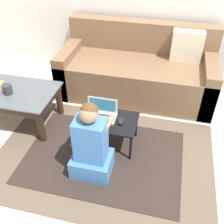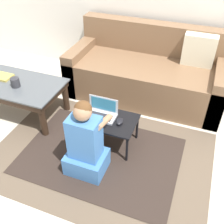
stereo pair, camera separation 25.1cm
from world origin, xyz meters
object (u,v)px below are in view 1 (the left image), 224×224
at_px(laptop_desk, 108,122).
at_px(cup_on_table, 7,89).
at_px(person_seated, 91,146).
at_px(computer_mouse, 121,121).
at_px(coffee_table, 6,95).
at_px(laptop, 101,114).
at_px(couch, 138,71).

height_order(laptop_desk, cup_on_table, cup_on_table).
bearing_deg(person_seated, computer_mouse, 64.88).
height_order(computer_mouse, person_seated, person_seated).
height_order(coffee_table, cup_on_table, cup_on_table).
xyz_separation_m(laptop, cup_on_table, (-1.00, 0.03, 0.11)).
height_order(laptop, person_seated, person_seated).
bearing_deg(computer_mouse, laptop_desk, 176.32).
bearing_deg(couch, computer_mouse, -89.72).
relative_size(couch, person_seated, 2.45).
distance_m(coffee_table, cup_on_table, 0.15).
xyz_separation_m(laptop_desk, laptop, (-0.08, 0.03, 0.07)).
xyz_separation_m(laptop, person_seated, (0.03, -0.41, -0.03)).
relative_size(coffee_table, computer_mouse, 10.73).
bearing_deg(laptop_desk, person_seated, -97.36).
relative_size(laptop_desk, computer_mouse, 5.51).
height_order(couch, person_seated, couch).
bearing_deg(laptop, laptop_desk, -20.80).
distance_m(couch, computer_mouse, 1.04).
xyz_separation_m(laptop_desk, person_seated, (-0.05, -0.38, 0.04)).
distance_m(computer_mouse, cup_on_table, 1.21).
distance_m(couch, person_seated, 1.43).
height_order(laptop, computer_mouse, laptop).
height_order(coffee_table, computer_mouse, coffee_table).
bearing_deg(cup_on_table, coffee_table, 145.95).
relative_size(coffee_table, laptop_desk, 1.95).
distance_m(laptop_desk, computer_mouse, 0.14).
height_order(laptop_desk, laptop, laptop).
distance_m(couch, cup_on_table, 1.56).
bearing_deg(coffee_table, couch, 35.61).
relative_size(couch, cup_on_table, 18.35).
relative_size(laptop_desk, laptop, 1.90).
relative_size(laptop_desk, person_seated, 0.74).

